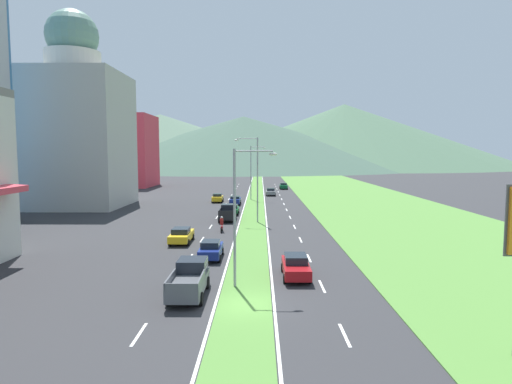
% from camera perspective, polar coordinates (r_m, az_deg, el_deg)
% --- Properties ---
extents(ground_plane, '(600.00, 600.00, 0.00)m').
position_cam_1_polar(ground_plane, '(26.75, -1.49, -14.52)').
color(ground_plane, '#2D2D30').
extents(grass_median, '(3.20, 240.00, 0.06)m').
position_cam_1_polar(grass_median, '(85.65, -0.08, -0.86)').
color(grass_median, '#518438').
rests_on(grass_median, ground_plane).
extents(grass_verge_right, '(24.00, 240.00, 0.06)m').
position_cam_1_polar(grass_verge_right, '(87.88, 13.48, -0.85)').
color(grass_verge_right, '#518438').
rests_on(grass_verge_right, ground_plane).
extents(lane_dash_left_2, '(0.16, 2.80, 0.01)m').
position_cam_1_polar(lane_dash_left_2, '(23.64, -14.93, -17.41)').
color(lane_dash_left_2, silver).
rests_on(lane_dash_left_2, ground_plane).
extents(lane_dash_left_3, '(0.16, 2.80, 0.01)m').
position_cam_1_polar(lane_dash_left_3, '(30.89, -10.94, -11.88)').
color(lane_dash_left_3, silver).
rests_on(lane_dash_left_3, ground_plane).
extents(lane_dash_left_4, '(0.16, 2.80, 0.01)m').
position_cam_1_polar(lane_dash_left_4, '(38.41, -8.58, -8.45)').
color(lane_dash_left_4, silver).
rests_on(lane_dash_left_4, ground_plane).
extents(lane_dash_left_5, '(0.16, 2.80, 0.01)m').
position_cam_1_polar(lane_dash_left_5, '(46.07, -7.02, -6.15)').
color(lane_dash_left_5, silver).
rests_on(lane_dash_left_5, ground_plane).
extents(lane_dash_left_6, '(0.16, 2.80, 0.01)m').
position_cam_1_polar(lane_dash_left_6, '(53.80, -5.91, -4.50)').
color(lane_dash_left_6, silver).
rests_on(lane_dash_left_6, ground_plane).
extents(lane_dash_left_7, '(0.16, 2.80, 0.01)m').
position_cam_1_polar(lane_dash_left_7, '(61.58, -5.08, -3.27)').
color(lane_dash_left_7, silver).
rests_on(lane_dash_left_7, ground_plane).
extents(lane_dash_left_8, '(0.16, 2.80, 0.01)m').
position_cam_1_polar(lane_dash_left_8, '(69.39, -4.45, -2.31)').
color(lane_dash_left_8, silver).
rests_on(lane_dash_left_8, ground_plane).
extents(lane_dash_left_9, '(0.16, 2.80, 0.01)m').
position_cam_1_polar(lane_dash_left_9, '(77.22, -3.94, -1.55)').
color(lane_dash_left_9, silver).
rests_on(lane_dash_left_9, ground_plane).
extents(lane_dash_left_10, '(0.16, 2.80, 0.01)m').
position_cam_1_polar(lane_dash_left_10, '(85.07, -3.53, -0.92)').
color(lane_dash_left_10, silver).
rests_on(lane_dash_left_10, ground_plane).
extents(lane_dash_left_11, '(0.16, 2.80, 0.01)m').
position_cam_1_polar(lane_dash_left_11, '(92.94, -3.18, -0.41)').
color(lane_dash_left_11, silver).
rests_on(lane_dash_left_11, ground_plane).
extents(lane_dash_left_12, '(0.16, 2.80, 0.01)m').
position_cam_1_polar(lane_dash_left_12, '(100.81, -2.89, 0.03)').
color(lane_dash_left_12, silver).
rests_on(lane_dash_left_12, ground_plane).
extents(lane_dash_left_13, '(0.16, 2.80, 0.01)m').
position_cam_1_polar(lane_dash_left_13, '(108.69, -2.64, 0.40)').
color(lane_dash_left_13, silver).
rests_on(lane_dash_left_13, ground_plane).
extents(lane_dash_left_14, '(0.16, 2.80, 0.01)m').
position_cam_1_polar(lane_dash_left_14, '(116.57, -2.43, 0.73)').
color(lane_dash_left_14, silver).
rests_on(lane_dash_left_14, ground_plane).
extents(lane_dash_left_15, '(0.16, 2.80, 0.01)m').
position_cam_1_polar(lane_dash_left_15, '(124.46, -2.24, 1.01)').
color(lane_dash_left_15, silver).
rests_on(lane_dash_left_15, ground_plane).
extents(lane_dash_right_2, '(0.16, 2.80, 0.01)m').
position_cam_1_polar(lane_dash_right_2, '(23.24, 11.43, -17.74)').
color(lane_dash_right_2, silver).
rests_on(lane_dash_right_2, ground_plane).
extents(lane_dash_right_3, '(0.16, 2.80, 0.01)m').
position_cam_1_polar(lane_dash_right_3, '(30.59, 8.57, -12.01)').
color(lane_dash_right_3, silver).
rests_on(lane_dash_right_3, ground_plane).
extents(lane_dash_right_4, '(0.16, 2.80, 0.01)m').
position_cam_1_polar(lane_dash_right_4, '(38.17, 6.90, -8.52)').
color(lane_dash_right_4, silver).
rests_on(lane_dash_right_4, ground_plane).
extents(lane_dash_right_5, '(0.16, 2.80, 0.01)m').
position_cam_1_polar(lane_dash_right_5, '(45.87, 5.80, -6.19)').
color(lane_dash_right_5, silver).
rests_on(lane_dash_right_5, ground_plane).
extents(lane_dash_right_6, '(0.16, 2.80, 0.01)m').
position_cam_1_polar(lane_dash_right_6, '(53.63, 5.02, -4.53)').
color(lane_dash_right_6, silver).
rests_on(lane_dash_right_6, ground_plane).
extents(lane_dash_right_7, '(0.16, 2.80, 0.01)m').
position_cam_1_polar(lane_dash_right_7, '(61.43, 4.44, -3.28)').
color(lane_dash_right_7, silver).
rests_on(lane_dash_right_7, ground_plane).
extents(lane_dash_right_8, '(0.16, 2.80, 0.01)m').
position_cam_1_polar(lane_dash_right_8, '(69.26, 4.00, -2.32)').
color(lane_dash_right_8, silver).
rests_on(lane_dash_right_8, ground_plane).
extents(lane_dash_right_9, '(0.16, 2.80, 0.01)m').
position_cam_1_polar(lane_dash_right_9, '(77.10, 3.64, -1.56)').
color(lane_dash_right_9, silver).
rests_on(lane_dash_right_9, ground_plane).
extents(lane_dash_right_10, '(0.16, 2.80, 0.01)m').
position_cam_1_polar(lane_dash_right_10, '(84.97, 3.35, -0.93)').
color(lane_dash_right_10, silver).
rests_on(lane_dash_right_10, ground_plane).
extents(lane_dash_right_11, '(0.16, 2.80, 0.01)m').
position_cam_1_polar(lane_dash_right_11, '(92.84, 3.11, -0.41)').
color(lane_dash_right_11, silver).
rests_on(lane_dash_right_11, ground_plane).
extents(lane_dash_right_12, '(0.16, 2.80, 0.01)m').
position_cam_1_polar(lane_dash_right_12, '(100.72, 2.91, 0.02)').
color(lane_dash_right_12, silver).
rests_on(lane_dash_right_12, ground_plane).
extents(lane_dash_right_13, '(0.16, 2.80, 0.01)m').
position_cam_1_polar(lane_dash_right_13, '(108.60, 2.74, 0.40)').
color(lane_dash_right_13, silver).
rests_on(lane_dash_right_13, ground_plane).
extents(lane_dash_right_14, '(0.16, 2.80, 0.01)m').
position_cam_1_polar(lane_dash_right_14, '(116.49, 2.59, 0.72)').
color(lane_dash_right_14, silver).
rests_on(lane_dash_right_14, ground_plane).
extents(lane_dash_right_15, '(0.16, 2.80, 0.01)m').
position_cam_1_polar(lane_dash_right_15, '(124.39, 2.46, 1.00)').
color(lane_dash_right_15, silver).
rests_on(lane_dash_right_15, ground_plane).
extents(edge_line_median_left, '(0.16, 240.00, 0.01)m').
position_cam_1_polar(edge_line_median_left, '(85.69, -1.25, -0.87)').
color(edge_line_median_left, silver).
rests_on(edge_line_median_left, ground_plane).
extents(edge_line_median_right, '(0.16, 240.00, 0.01)m').
position_cam_1_polar(edge_line_median_right, '(85.65, 1.09, -0.87)').
color(edge_line_median_right, silver).
rests_on(edge_line_median_right, ground_plane).
extents(domed_building, '(15.98, 15.98, 32.17)m').
position_cam_1_polar(domed_building, '(79.48, -22.39, 7.73)').
color(domed_building, '#B7B2A8').
rests_on(domed_building, ground_plane).
extents(midrise_colored, '(15.84, 15.84, 18.83)m').
position_cam_1_polar(midrise_colored, '(121.92, -16.92, 5.13)').
color(midrise_colored, '#D83847').
rests_on(midrise_colored, ground_plane).
extents(hill_far_left, '(211.99, 211.99, 33.83)m').
position_cam_1_polar(hill_far_left, '(296.76, -12.28, 6.57)').
color(hill_far_left, '#516B56').
rests_on(hill_far_left, ground_plane).
extents(hill_far_center, '(213.67, 213.67, 30.77)m').
position_cam_1_polar(hill_far_center, '(269.17, -1.61, 6.51)').
color(hill_far_center, '#3D5647').
rests_on(hill_far_center, ground_plane).
extents(hill_far_right, '(221.22, 221.22, 41.33)m').
position_cam_1_polar(hill_far_right, '(304.90, 11.33, 7.25)').
color(hill_far_right, '#47664C').
rests_on(hill_far_right, ground_plane).
extents(street_lamp_near, '(2.91, 0.28, 9.25)m').
position_cam_1_polar(street_lamp_near, '(29.02, -2.18, -2.15)').
color(street_lamp_near, '#99999E').
rests_on(street_lamp_near, ground_plane).
extents(street_lamp_mid, '(3.05, 0.50, 10.92)m').
position_cam_1_polar(street_lamp_mid, '(56.09, -0.10, 2.28)').
color(street_lamp_mid, '#99999E').
rests_on(street_lamp_mid, ground_plane).
extents(street_lamp_far, '(2.87, 0.40, 10.23)m').
position_cam_1_polar(street_lamp_far, '(83.27, -0.47, 2.96)').
color(street_lamp_far, '#99999E').
rests_on(street_lamp_far, ground_plane).
extents(car_0, '(1.95, 4.20, 1.50)m').
position_cam_1_polar(car_0, '(108.30, 3.59, 0.79)').
color(car_0, '#0C5128').
rests_on(car_0, ground_plane).
extents(car_1, '(1.98, 4.78, 1.60)m').
position_cam_1_polar(car_1, '(32.34, 5.18, -9.55)').
color(car_1, maroon).
rests_on(car_1, ground_plane).
extents(car_3, '(1.90, 4.76, 1.50)m').
position_cam_1_polar(car_3, '(75.94, -2.72, -1.06)').
color(car_3, navy).
rests_on(car_3, ground_plane).
extents(car_4, '(2.00, 4.19, 1.54)m').
position_cam_1_polar(car_4, '(91.98, 1.92, 0.02)').
color(car_4, slate).
rests_on(car_4, ground_plane).
extents(car_5, '(1.94, 4.07, 1.56)m').
position_cam_1_polar(car_5, '(79.94, -5.01, -0.76)').
color(car_5, yellow).
rests_on(car_5, ground_plane).
extents(car_6, '(2.03, 4.50, 1.43)m').
position_cam_1_polar(car_6, '(64.31, -3.15, -2.24)').
color(car_6, '#0C5128').
rests_on(car_6, ground_plane).
extents(car_7, '(2.02, 4.75, 1.52)m').
position_cam_1_polar(car_7, '(44.68, -9.66, -5.53)').
color(car_7, yellow).
rests_on(car_7, ground_plane).
extents(car_8, '(1.90, 4.37, 1.55)m').
position_cam_1_polar(car_8, '(37.81, -5.88, -7.43)').
color(car_8, navy).
rests_on(car_8, ground_plane).
extents(pickup_truck_0, '(2.18, 5.40, 2.00)m').
position_cam_1_polar(pickup_truck_0, '(28.64, -8.63, -11.18)').
color(pickup_truck_0, '#515459').
rests_on(pickup_truck_0, ground_plane).
extents(pickup_truck_1, '(2.18, 5.40, 2.00)m').
position_cam_1_polar(pickup_truck_1, '(58.66, -3.70, -2.71)').
color(pickup_truck_1, black).
rests_on(pickup_truck_1, ground_plane).
extents(motorcycle_rider, '(0.36, 2.00, 1.80)m').
position_cam_1_polar(motorcycle_rider, '(50.11, -4.47, -4.35)').
color(motorcycle_rider, black).
rests_on(motorcycle_rider, ground_plane).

